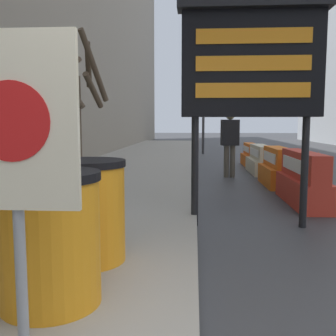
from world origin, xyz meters
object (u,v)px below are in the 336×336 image
Objects in this scene: message_board at (252,64)px; jersey_barrier_cream at (261,161)px; warning_sign at (14,141)px; jersey_barrier_red_striped at (303,181)px; jersey_barrier_orange_far at (251,156)px; jersey_barrier_orange_near at (278,169)px; barrel_drum_foreground at (50,238)px; traffic_cone_near at (318,167)px; traffic_light_near_curb at (204,83)px; pedestrian_passerby at (230,138)px; barrel_drum_middle at (87,211)px.

message_board reaches higher than jersey_barrier_cream.
warning_sign is 5.91m from jersey_barrier_red_striped.
jersey_barrier_orange_near is at bearing -90.00° from jersey_barrier_orange_far.
traffic_cone_near is at bearing 60.54° from barrel_drum_foreground.
jersey_barrier_orange_near is 0.36× the size of traffic_light_near_curb.
jersey_barrier_orange_near is 2.20× the size of traffic_cone_near.
jersey_barrier_cream is at bearing -78.14° from traffic_light_near_curb.
pedestrian_passerby reaches higher than jersey_barrier_orange_far.
barrel_drum_middle is 3.04m from message_board.
jersey_barrier_red_striped is 2.66× the size of traffic_cone_near.
pedestrian_passerby reaches higher than barrel_drum_foreground.
message_board is at bearing -117.70° from traffic_cone_near.
warning_sign is 2.27× the size of traffic_cone_near.
barrel_drum_foreground reaches higher than jersey_barrier_orange_far.
pedestrian_passerby is at bearing 74.70° from barrel_drum_middle.
jersey_barrier_red_striped reaches higher than jersey_barrier_orange_far.
barrel_drum_middle is at bearing -132.05° from message_board.
jersey_barrier_cream is at bearing 79.08° from message_board.
barrel_drum_foreground is 0.98m from warning_sign.
traffic_light_near_curb reaches higher than barrel_drum_middle.
message_board is at bearing 64.47° from warning_sign.
barrel_drum_foreground is 0.53× the size of pedestrian_passerby.
jersey_barrier_orange_far is at bearing 105.65° from traffic_cone_near.
barrel_drum_middle is 7.38m from traffic_cone_near.
pedestrian_passerby reaches higher than jersey_barrier_orange_near.
warning_sign is at bearing -111.44° from jersey_barrier_orange_near.
jersey_barrier_red_striped is 4.45m from jersey_barrier_cream.
traffic_cone_near is at bearing -73.95° from traffic_light_near_curb.
barrel_drum_foreground is 0.54× the size of warning_sign.
traffic_light_near_curb is at bearing -90.76° from pedestrian_passerby.
jersey_barrier_orange_far is 0.36× the size of traffic_light_near_curb.
barrel_drum_middle is at bearing -122.69° from traffic_cone_near.
traffic_cone_near is 0.17× the size of traffic_light_near_curb.
jersey_barrier_cream is at bearing -139.25° from pedestrian_passerby.
pedestrian_passerby is at bearing 87.96° from message_board.
traffic_light_near_curb is at bearing 91.47° from message_board.
warning_sign is at bearing -116.74° from traffic_cone_near.
barrel_drum_foreground is at bearing -114.10° from jersey_barrier_orange_near.
jersey_barrier_orange_far is at bearing 73.86° from barrel_drum_middle.
warning_sign is at bearing -106.52° from jersey_barrier_cream.
jersey_barrier_cream is 2.05m from jersey_barrier_orange_far.
traffic_light_near_curb is (1.32, 16.76, 1.96)m from warning_sign.
jersey_barrier_orange_near is at bearing 90.00° from jersey_barrier_red_striped.
jersey_barrier_red_striped reaches higher than traffic_cone_near.
jersey_barrier_orange_far is at bearing 90.00° from jersey_barrier_orange_near.
jersey_barrier_cream is 7.93m from traffic_light_near_curb.
jersey_barrier_orange_near is 1.79m from pedestrian_passerby.
traffic_light_near_curb is (1.41, 16.09, 2.66)m from barrel_drum_foreground.
jersey_barrier_orange_near is at bearing -90.00° from jersey_barrier_cream.
traffic_light_near_curb is (-1.51, 7.21, 2.94)m from jersey_barrier_cream.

